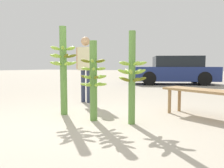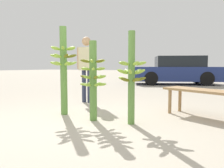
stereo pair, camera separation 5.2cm
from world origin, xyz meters
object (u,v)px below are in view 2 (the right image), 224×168
(banana_stalk_left, at_px, (64,67))
(vendor_person, at_px, (86,63))
(parked_car, at_px, (176,71))
(banana_stalk_right, at_px, (131,76))
(banana_stalk_center, at_px, (93,78))
(market_bench, at_px, (202,94))

(banana_stalk_left, xyz_separation_m, vendor_person, (-0.42, 1.29, 0.09))
(vendor_person, xyz_separation_m, parked_car, (0.67, 6.51, -0.30))
(banana_stalk_right, distance_m, vendor_person, 2.21)
(banana_stalk_center, relative_size, market_bench, 0.91)
(market_bench, height_order, parked_car, parked_car)
(banana_stalk_center, xyz_separation_m, vendor_person, (-1.14, 1.40, 0.27))
(vendor_person, height_order, market_bench, vendor_person)
(banana_stalk_left, xyz_separation_m, banana_stalk_right, (1.34, -0.02, -0.13))
(banana_stalk_left, relative_size, parked_car, 0.37)
(banana_stalk_right, xyz_separation_m, parked_car, (-1.10, 7.82, -0.08))
(vendor_person, bearing_deg, banana_stalk_left, -71.82)
(banana_stalk_left, distance_m, vendor_person, 1.36)
(banana_stalk_left, xyz_separation_m, parked_car, (0.25, 7.80, -0.21))
(banana_stalk_center, height_order, banana_stalk_right, banana_stalk_right)
(market_bench, relative_size, parked_car, 0.33)
(banana_stalk_center, relative_size, parked_car, 0.30)
(banana_stalk_center, relative_size, banana_stalk_right, 0.92)
(banana_stalk_left, relative_size, vendor_person, 1.00)
(market_bench, distance_m, parked_car, 7.13)
(banana_stalk_center, height_order, parked_car, parked_car)
(banana_stalk_left, height_order, banana_stalk_right, banana_stalk_left)
(banana_stalk_right, height_order, parked_car, banana_stalk_right)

